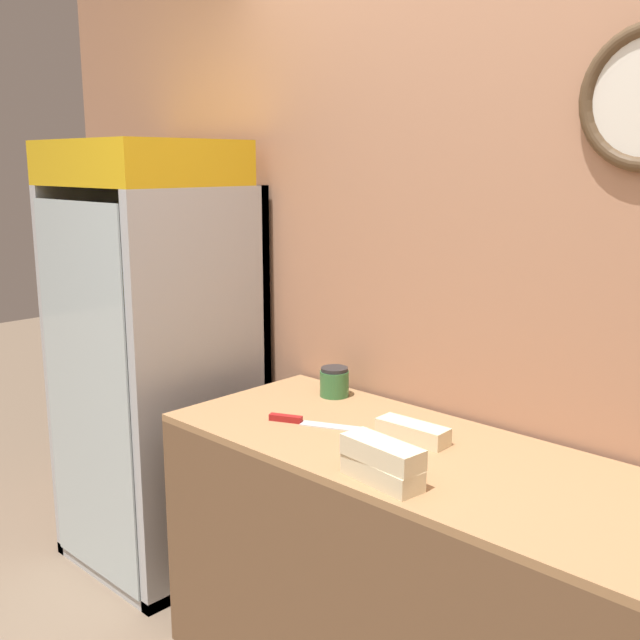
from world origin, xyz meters
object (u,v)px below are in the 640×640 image
sandwich_flat_left (413,432)px  condiment_jar (334,382)px  beverage_cooler (164,337)px  chefs_knife (303,421)px  sandwich_stack_bottom (382,472)px  sandwich_stack_middle (382,452)px

sandwich_flat_left → condiment_jar: size_ratio=2.19×
beverage_cooler → chefs_knife: (0.97, -0.12, -0.12)m
condiment_jar → beverage_cooler: bearing=-168.0°
sandwich_stack_bottom → condiment_jar: size_ratio=2.33×
sandwich_flat_left → chefs_knife: 0.38m
beverage_cooler → chefs_knife: bearing=-7.0°
sandwich_flat_left → condiment_jar: (-0.49, 0.17, 0.03)m
sandwich_stack_middle → sandwich_flat_left: sandwich_stack_middle is taller
beverage_cooler → sandwich_stack_bottom: bearing=-11.8°
sandwich_stack_middle → condiment_jar: bearing=142.1°
sandwich_stack_bottom → condiment_jar: bearing=142.1°
chefs_knife → condiment_jar: (-0.13, 0.30, 0.05)m
beverage_cooler → condiment_jar: bearing=12.0°
condiment_jar → sandwich_stack_bottom: bearing=-37.9°
sandwich_stack_bottom → sandwich_flat_left: sandwich_stack_bottom is taller
sandwich_stack_bottom → chefs_knife: size_ratio=0.80×
chefs_knife → sandwich_flat_left: bearing=19.7°
sandwich_stack_middle → chefs_knife: (-0.49, 0.19, -0.08)m
sandwich_flat_left → condiment_jar: 0.52m
sandwich_stack_bottom → sandwich_flat_left: size_ratio=1.06×
sandwich_stack_middle → sandwich_flat_left: size_ratio=1.05×
sandwich_flat_left → chefs_knife: size_ratio=0.75×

